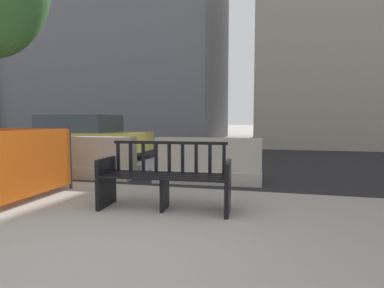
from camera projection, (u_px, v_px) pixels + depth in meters
The scene contains 6 objects.
ground_plane at pixel (93, 253), 2.62m from camera, with size 200.00×200.00×0.00m, color gray.
street_asphalt at pixel (225, 153), 11.04m from camera, with size 120.00×12.00×0.01m, color black.
street_bench at pixel (165, 179), 3.91m from camera, with size 1.71×0.61×0.88m.
jersey_barrier_centre at pixel (208, 164), 5.67m from camera, with size 2.03×0.77×0.84m.
jersey_barrier_left at pixel (89, 161), 6.17m from camera, with size 2.01×0.72×0.84m.
car_taxi_near at pixel (77, 137), 9.24m from camera, with size 4.46×2.02×1.34m.
Camera 1 is at (1.44, -2.26, 1.15)m, focal length 28.00 mm.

